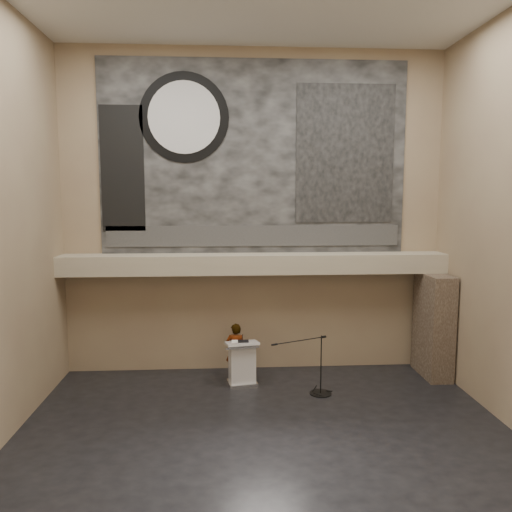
{
  "coord_description": "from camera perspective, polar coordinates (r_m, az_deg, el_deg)",
  "views": [
    {
      "loc": [
        -0.78,
        -9.25,
        4.73
      ],
      "look_at": [
        0.0,
        3.2,
        3.2
      ],
      "focal_mm": 35.0,
      "sensor_mm": 36.0,
      "label": 1
    }
  ],
  "objects": [
    {
      "name": "soffit",
      "position": [
        12.99,
        -0.11,
        -0.88
      ],
      "size": [
        10.0,
        0.8,
        0.5
      ],
      "primitive_type": "cube",
      "color": "tan",
      "rests_on": "wall_back"
    },
    {
      "name": "banner_text_strip",
      "position": [
        13.25,
        -0.2,
        2.32
      ],
      "size": [
        7.76,
        0.02,
        0.55
      ],
      "primitive_type": "cube",
      "color": "#2F2F2F",
      "rests_on": "banner"
    },
    {
      "name": "sprinkler_left",
      "position": [
        12.99,
        -7.16,
        -2.19
      ],
      "size": [
        0.04,
        0.04,
        0.06
      ],
      "primitive_type": "cylinder",
      "color": "#B2893D",
      "rests_on": "soffit"
    },
    {
      "name": "speaker_person",
      "position": [
        13.12,
        -2.33,
        -10.78
      ],
      "size": [
        0.56,
        0.4,
        1.45
      ],
      "primitive_type": "imported",
      "rotation": [
        0.0,
        0.0,
        3.04
      ],
      "color": "white",
      "rests_on": "floor"
    },
    {
      "name": "floor",
      "position": [
        10.42,
        1.16,
        -20.02
      ],
      "size": [
        10.0,
        10.0,
        0.0
      ],
      "primitive_type": "plane",
      "color": "black",
      "rests_on": "ground"
    },
    {
      "name": "banner_clock_rim",
      "position": [
        13.36,
        -8.22,
        15.4
      ],
      "size": [
        2.3,
        0.02,
        2.3
      ],
      "primitive_type": "cylinder",
      "rotation": [
        1.57,
        0.0,
        0.0
      ],
      "color": "black",
      "rests_on": "banner"
    },
    {
      "name": "binder",
      "position": [
        12.54,
        -1.46,
        -9.75
      ],
      "size": [
        0.27,
        0.21,
        0.04
      ],
      "primitive_type": "cube",
      "rotation": [
        0.0,
        0.0,
        -0.01
      ],
      "color": "black",
      "rests_on": "lectern"
    },
    {
      "name": "sprinkler_right",
      "position": [
        13.24,
        8.15,
        -2.03
      ],
      "size": [
        0.04,
        0.04,
        0.06
      ],
      "primitive_type": "cylinder",
      "color": "#B2893D",
      "rests_on": "soffit"
    },
    {
      "name": "stone_pier",
      "position": [
        13.95,
        19.62,
        -7.44
      ],
      "size": [
        0.6,
        1.4,
        2.7
      ],
      "primitive_type": "cube",
      "color": "#403227",
      "rests_on": "floor"
    },
    {
      "name": "lectern",
      "position": [
        12.75,
        -1.61,
        -12.14
      ],
      "size": [
        0.88,
        0.69,
        1.14
      ],
      "rotation": [
        0.0,
        0.0,
        0.17
      ],
      "color": "silver",
      "rests_on": "floor"
    },
    {
      "name": "banner_building_print",
      "position": [
        13.6,
        10.15,
        11.4
      ],
      "size": [
        2.6,
        0.02,
        3.6
      ],
      "primitive_type": "cube",
      "color": "black",
      "rests_on": "banner"
    },
    {
      "name": "banner",
      "position": [
        13.28,
        -0.21,
        11.18
      ],
      "size": [
        8.0,
        0.05,
        5.0
      ],
      "primitive_type": "cube",
      "color": "black",
      "rests_on": "wall_back"
    },
    {
      "name": "banner_brick_print",
      "position": [
        13.45,
        -15.03,
        9.61
      ],
      "size": [
        1.1,
        0.02,
        3.2
      ],
      "primitive_type": "cube",
      "color": "black",
      "rests_on": "banner"
    },
    {
      "name": "banner_clock_face",
      "position": [
        13.34,
        -8.23,
        15.41
      ],
      "size": [
        1.84,
        0.02,
        1.84
      ],
      "primitive_type": "cylinder",
      "rotation": [
        1.57,
        0.0,
        0.0
      ],
      "color": "silver",
      "rests_on": "banner"
    },
    {
      "name": "wall_back",
      "position": [
        13.28,
        -0.22,
        4.92
      ],
      "size": [
        10.0,
        0.02,
        8.5
      ],
      "primitive_type": "cube",
      "color": "#866D55",
      "rests_on": "floor"
    },
    {
      "name": "wall_front",
      "position": [
        5.33,
        4.82,
        1.77
      ],
      "size": [
        10.0,
        0.02,
        8.5
      ],
      "primitive_type": "cube",
      "color": "#866D55",
      "rests_on": "floor"
    },
    {
      "name": "mic_stand",
      "position": [
        12.37,
        7.19,
        -14.45
      ],
      "size": [
        1.5,
        0.81,
        1.43
      ],
      "rotation": [
        0.0,
        0.0,
        0.41
      ],
      "color": "black",
      "rests_on": "floor"
    },
    {
      "name": "papers",
      "position": [
        12.58,
        -2.3,
        -9.77
      ],
      "size": [
        0.23,
        0.31,
        0.0
      ],
      "primitive_type": "cube",
      "rotation": [
        0.0,
        0.0,
        -0.02
      ],
      "color": "white",
      "rests_on": "lectern"
    }
  ]
}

